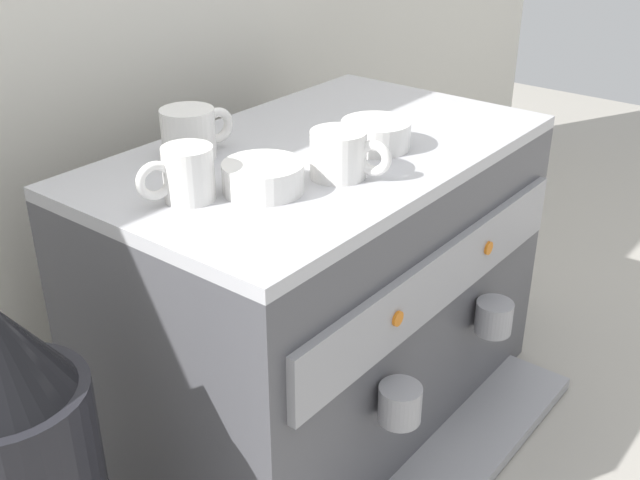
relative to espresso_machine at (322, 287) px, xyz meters
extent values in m
plane|color=#9E998E|center=(0.00, 0.00, -0.22)|extent=(4.00, 4.00, 0.00)
cube|color=silver|center=(0.00, 0.37, 0.31)|extent=(2.80, 0.03, 1.06)
cube|color=#4C4C51|center=(0.00, 0.00, -0.01)|extent=(0.68, 0.40, 0.43)
cube|color=#B7B7BC|center=(0.00, 0.00, 0.22)|extent=(0.68, 0.40, 0.02)
cube|color=#939399|center=(0.00, -0.20, 0.09)|extent=(0.62, 0.01, 0.09)
cylinder|color=orange|center=(-0.12, -0.21, 0.09)|extent=(0.02, 0.01, 0.02)
cylinder|color=orange|center=(0.12, -0.21, 0.09)|extent=(0.02, 0.01, 0.02)
cube|color=#939399|center=(0.00, -0.25, -0.21)|extent=(0.58, 0.12, 0.02)
cylinder|color=#939399|center=(-0.13, -0.23, -0.03)|extent=(0.06, 0.06, 0.05)
cylinder|color=#939399|center=(0.13, -0.23, -0.03)|extent=(0.06, 0.06, 0.05)
cylinder|color=white|center=(-0.14, 0.12, 0.26)|extent=(0.07, 0.07, 0.07)
torus|color=white|center=(-0.09, 0.11, 0.26)|extent=(0.05, 0.02, 0.05)
cylinder|color=white|center=(-0.24, 0.02, 0.26)|extent=(0.06, 0.06, 0.07)
torus|color=white|center=(-0.27, 0.03, 0.26)|extent=(0.05, 0.03, 0.05)
cylinder|color=white|center=(-0.07, -0.08, 0.26)|extent=(0.07, 0.07, 0.06)
torus|color=white|center=(-0.05, -0.12, 0.26)|extent=(0.03, 0.05, 0.05)
cylinder|color=white|center=(-0.16, -0.04, 0.24)|extent=(0.10, 0.10, 0.04)
cylinder|color=white|center=(-0.16, -0.04, 0.23)|extent=(0.06, 0.06, 0.01)
cylinder|color=white|center=(0.05, -0.06, 0.24)|extent=(0.10, 0.10, 0.04)
cylinder|color=white|center=(0.05, -0.06, 0.23)|extent=(0.05, 0.05, 0.01)
cylinder|color=#B7B7BC|center=(0.45, -0.04, -0.15)|extent=(0.10, 0.10, 0.15)
camera|label=1|loc=(-0.81, -0.63, 0.60)|focal=43.62mm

